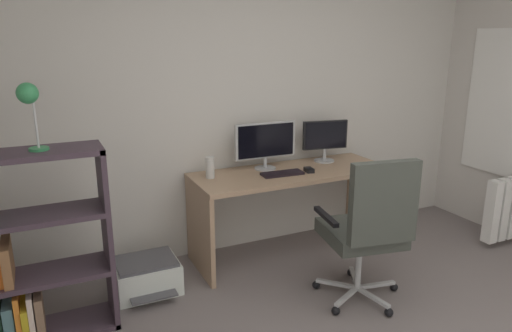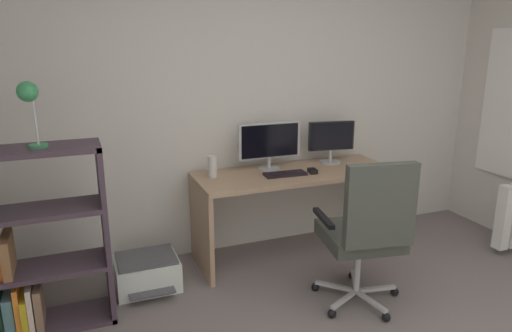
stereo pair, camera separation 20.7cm
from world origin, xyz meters
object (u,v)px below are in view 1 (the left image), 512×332
(desk, at_px, (291,192))
(desktop_speaker, at_px, (210,167))
(keyboard, at_px, (282,174))
(printer, at_px, (147,276))
(monitor_main, at_px, (265,142))
(office_chair, at_px, (369,226))
(desk_lamp, at_px, (29,100))
(monitor_secondary, at_px, (325,137))
(bookshelf, at_px, (24,259))
(computer_mouse, at_px, (309,170))

(desk, xyz_separation_m, desktop_speaker, (-0.68, 0.09, 0.27))
(keyboard, bearing_deg, printer, -174.79)
(desk, height_order, monitor_main, monitor_main)
(office_chair, distance_m, printer, 1.64)
(monitor_main, distance_m, printer, 1.40)
(monitor_main, xyz_separation_m, desktop_speaker, (-0.51, -0.05, -0.15))
(desk, relative_size, desk_lamp, 4.29)
(keyboard, bearing_deg, monitor_secondary, 24.85)
(desk, bearing_deg, bookshelf, -170.22)
(monitor_secondary, xyz_separation_m, office_chair, (-0.35, -1.08, -0.37))
(computer_mouse, height_order, desk_lamp, desk_lamp)
(keyboard, distance_m, desk_lamp, 1.93)
(desk, bearing_deg, computer_mouse, -39.60)
(monitor_main, height_order, desk_lamp, desk_lamp)
(monitor_main, height_order, keyboard, monitor_main)
(printer, bearing_deg, monitor_secondary, 8.44)
(bookshelf, bearing_deg, monitor_secondary, 11.40)
(desktop_speaker, distance_m, printer, 0.94)
(computer_mouse, bearing_deg, desktop_speaker, 176.32)
(office_chair, distance_m, desk_lamp, 2.22)
(computer_mouse, distance_m, bookshelf, 2.17)
(monitor_secondary, bearing_deg, desktop_speaker, -177.50)
(desktop_speaker, bearing_deg, computer_mouse, -13.30)
(keyboard, height_order, bookshelf, bookshelf)
(office_chair, relative_size, printer, 2.36)
(desk, height_order, printer, desk)
(bookshelf, xyz_separation_m, desk_lamp, (0.14, -0.00, 0.94))
(monitor_main, height_order, office_chair, monitor_main)
(computer_mouse, height_order, office_chair, office_chair)
(desk_lamp, bearing_deg, keyboard, 9.05)
(monitor_secondary, bearing_deg, bookshelf, -168.60)
(desk, distance_m, desktop_speaker, 0.74)
(desktop_speaker, relative_size, office_chair, 0.16)
(keyboard, bearing_deg, desktop_speaker, 166.87)
(keyboard, xyz_separation_m, bookshelf, (-1.90, -0.28, -0.22))
(printer, bearing_deg, desk_lamp, -158.68)
(monitor_main, distance_m, desk_lamp, 1.85)
(keyboard, xyz_separation_m, desktop_speaker, (-0.55, 0.16, 0.07))
(monitor_secondary, height_order, office_chair, monitor_secondary)
(printer, bearing_deg, office_chair, -31.86)
(desk_lamp, bearing_deg, office_chair, -16.60)
(monitor_main, bearing_deg, desk, -39.37)
(desk, bearing_deg, monitor_main, 140.63)
(computer_mouse, distance_m, desk_lamp, 2.14)
(monitor_secondary, distance_m, office_chair, 1.19)
(monitor_main, height_order, printer, monitor_main)
(monitor_main, bearing_deg, keyboard, -77.03)
(monitor_secondary, relative_size, bookshelf, 0.35)
(keyboard, bearing_deg, computer_mouse, -2.18)
(desk, height_order, desktop_speaker, desktop_speaker)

